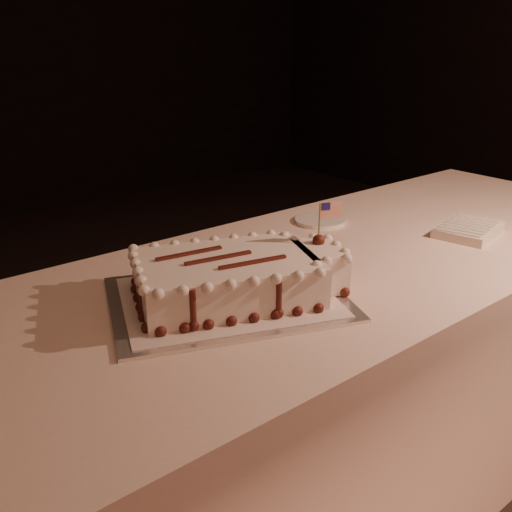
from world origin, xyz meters
TOP-DOWN VIEW (x-y plane):
  - banquet_table at (0.00, 0.60)m, footprint 2.40×0.80m
  - cake_board at (-0.29, 0.57)m, footprint 0.60×0.53m
  - doily at (-0.29, 0.57)m, footprint 0.54×0.48m
  - sheet_cake at (-0.27, 0.56)m, footprint 0.50×0.38m
  - napkin_stack at (0.50, 0.49)m, footprint 0.22×0.18m
  - side_plate at (0.25, 0.83)m, footprint 0.15×0.15m

SIDE VIEW (x-z plane):
  - banquet_table at x=0.00m, z-range 0.00..0.75m
  - cake_board at x=-0.29m, z-range 0.75..0.76m
  - side_plate at x=0.25m, z-range 0.75..0.76m
  - doily at x=-0.29m, z-range 0.76..0.76m
  - napkin_stack at x=0.50m, z-range 0.75..0.78m
  - sheet_cake at x=-0.27m, z-range 0.71..0.90m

